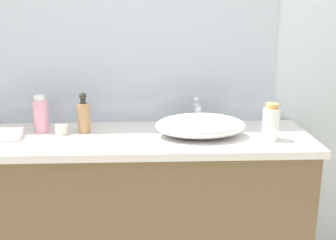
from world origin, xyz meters
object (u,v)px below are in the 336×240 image
at_px(lotion_bottle, 271,123).
at_px(perfume_bottle, 41,115).
at_px(soap_dispenser, 83,116).
at_px(candle_jar, 61,129).
at_px(sink_basin, 200,126).

xyz_separation_m(lotion_bottle, perfume_bottle, (-1.05, 0.17, 0.00)).
relative_size(soap_dispenser, lotion_bottle, 1.15).
bearing_deg(candle_jar, sink_basin, -5.11).
bearing_deg(candle_jar, perfume_bottle, 155.84).
height_order(sink_basin, lotion_bottle, lotion_bottle).
xyz_separation_m(perfume_bottle, candle_jar, (0.10, -0.05, -0.06)).
bearing_deg(lotion_bottle, sink_basin, 167.63).
height_order(sink_basin, perfume_bottle, perfume_bottle).
xyz_separation_m(soap_dispenser, perfume_bottle, (-0.20, 0.02, 0.00)).
distance_m(soap_dispenser, candle_jar, 0.12).
bearing_deg(soap_dispenser, lotion_bottle, -10.26).
height_order(soap_dispenser, candle_jar, soap_dispenser).
relative_size(sink_basin, candle_jar, 7.09).
relative_size(lotion_bottle, perfume_bottle, 0.94).
relative_size(perfume_bottle, candle_jar, 3.02).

